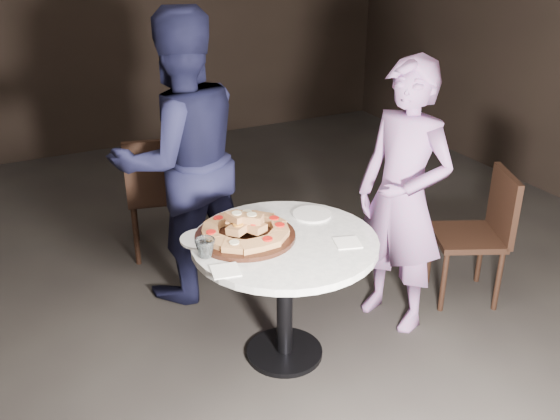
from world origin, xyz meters
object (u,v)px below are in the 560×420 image
table (285,262)px  diner_teal (403,198)px  chair_right (482,227)px  water_glass (205,248)px  focaccia_pile (245,227)px  diner_navy (181,160)px  chair_far (158,188)px  serving_board (245,236)px

table → diner_teal: diner_teal is taller
chair_right → diner_teal: (-0.55, 0.03, 0.28)m
water_glass → diner_teal: (1.08, 0.01, 0.02)m
focaccia_pile → diner_navy: bearing=94.7°
water_glass → chair_far: bearing=83.2°
focaccia_pile → water_glass: bearing=-159.9°
focaccia_pile → diner_teal: size_ratio=0.29×
table → water_glass: bearing=177.9°
chair_right → focaccia_pile: bearing=-69.4°
water_glass → chair_far: 1.30m
serving_board → chair_far: bearing=93.7°
focaccia_pile → diner_navy: size_ratio=0.26×
chair_far → serving_board: bearing=107.3°
table → chair_right: (1.24, -0.01, -0.09)m
focaccia_pile → diner_navy: 0.73m
focaccia_pile → diner_teal: 0.85m
table → focaccia_pile: size_ratio=2.69×
table → chair_right: bearing=-0.3°
water_glass → diner_navy: bearing=78.1°
table → diner_teal: (0.69, 0.03, 0.18)m
focaccia_pile → diner_teal: bearing=-4.8°
chair_right → table: bearing=-65.5°
serving_board → focaccia_pile: 0.04m
serving_board → chair_right: chair_right is taller
chair_right → diner_teal: size_ratio=0.53×
serving_board → chair_far: chair_far is taller
table → serving_board: size_ratio=2.41×
table → diner_navy: diner_navy is taller
chair_right → chair_far: bearing=-106.3°
table → serving_board: (-0.16, 0.10, 0.13)m
table → water_glass: water_glass is taller
focaccia_pile → chair_right: size_ratio=0.55×
diner_navy → table: bearing=100.2°
chair_right → diner_navy: size_ratio=0.47×
chair_right → diner_navy: diner_navy is taller
chair_far → chair_right: size_ratio=1.08×
diner_navy → diner_teal: diner_navy is taller
diner_navy → chair_right: bearing=146.0°
chair_far → diner_navy: bearing=106.1°
table → serving_board: 0.23m
serving_board → diner_teal: bearing=-4.6°
water_glass → chair_far: size_ratio=0.11×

